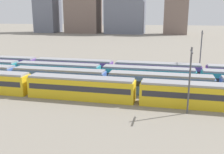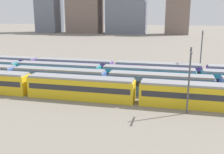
# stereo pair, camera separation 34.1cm
# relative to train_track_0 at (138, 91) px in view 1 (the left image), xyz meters

# --- Properties ---
(train_track_0) EXTENTS (112.50, 3.06, 3.75)m
(train_track_0) POSITION_rel_train_track_0_xyz_m (0.00, 0.00, 0.00)
(train_track_0) COLOR yellow
(train_track_0) RESTS_ON ground_plane
(train_track_1) EXTENTS (74.70, 3.06, 3.75)m
(train_track_1) POSITION_rel_train_track_0_xyz_m (-6.25, 5.20, 0.00)
(train_track_1) COLOR #4C70BC
(train_track_1) RESTS_ON ground_plane
(train_track_2) EXTENTS (112.50, 3.06, 3.75)m
(train_track_2) POSITION_rel_train_track_0_xyz_m (10.13, 10.40, 0.00)
(train_track_2) COLOR teal
(train_track_2) RESTS_ON ground_plane
(train_track_3) EXTENTS (112.50, 3.06, 3.75)m
(train_track_3) POSITION_rel_train_track_0_xyz_m (11.62, 15.60, 0.00)
(train_track_3) COLOR #6B429E
(train_track_3) RESTS_ON ground_plane
(catenary_pole_0) EXTENTS (0.24, 3.20, 9.45)m
(catenary_pole_0) POSITION_rel_train_track_0_xyz_m (7.52, -2.95, 3.36)
(catenary_pole_0) COLOR #4C4C51
(catenary_pole_0) RESTS_ON ground_plane
(catenary_pole_3) EXTENTS (0.24, 3.20, 10.45)m
(catenary_pole_3) POSITION_rel_train_track_0_xyz_m (11.06, 18.82, 3.87)
(catenary_pole_3) COLOR #4C4C51
(catenary_pole_3) RESTS_ON ground_plane
(distant_building_0) EXTENTS (16.30, 17.14, 41.44)m
(distant_building_0) POSITION_rel_train_track_0_xyz_m (-89.42, 149.76, 18.82)
(distant_building_0) COLOR slate
(distant_building_0) RESTS_ON ground_plane
(distant_building_1) EXTENTS (24.83, 16.82, 39.32)m
(distant_building_1) POSITION_rel_train_track_0_xyz_m (-60.44, 149.76, 17.76)
(distant_building_1) COLOR #7A665B
(distant_building_1) RESTS_ON ground_plane
(distant_building_2) EXTENTS (27.80, 17.90, 43.06)m
(distant_building_2) POSITION_rel_train_track_0_xyz_m (-28.62, 149.76, 19.62)
(distant_building_2) COLOR slate
(distant_building_2) RESTS_ON ground_plane
(distant_building_3) EXTENTS (15.91, 13.28, 39.27)m
(distant_building_3) POSITION_rel_train_track_0_xyz_m (6.93, 149.76, 17.73)
(distant_building_3) COLOR #7A665B
(distant_building_3) RESTS_ON ground_plane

